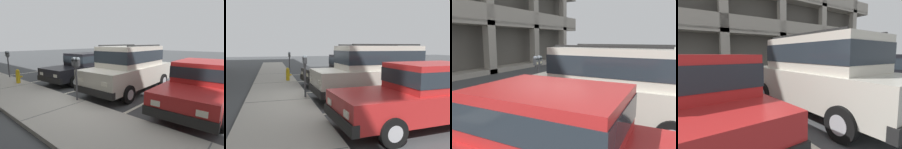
% 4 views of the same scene
% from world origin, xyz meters
% --- Properties ---
extents(ground_plane, '(80.00, 80.00, 0.10)m').
position_xyz_m(ground_plane, '(0.00, 0.00, -0.05)').
color(ground_plane, '#444749').
extents(sidewalk, '(40.00, 2.20, 0.12)m').
position_xyz_m(sidewalk, '(0.00, 1.30, 0.06)').
color(sidewalk, '#ADA89E').
rests_on(sidewalk, ground_plane).
extents(parking_stall_lines, '(12.74, 4.80, 0.01)m').
position_xyz_m(parking_stall_lines, '(1.58, -1.40, 0.00)').
color(parking_stall_lines, silver).
rests_on(parking_stall_lines, ground_plane).
extents(silver_suv, '(2.11, 4.83, 2.03)m').
position_xyz_m(silver_suv, '(-0.19, -2.28, 1.09)').
color(silver_suv, beige).
rests_on(silver_suv, ground_plane).
extents(red_sedan, '(1.98, 4.55, 1.54)m').
position_xyz_m(red_sedan, '(-3.12, -2.12, 0.82)').
color(red_sedan, red).
rests_on(red_sedan, ground_plane).
extents(dark_hatchback, '(2.13, 4.62, 1.54)m').
position_xyz_m(dark_hatchback, '(3.06, -2.33, 0.82)').
color(dark_hatchback, black).
rests_on(dark_hatchback, ground_plane).
extents(parking_meter_near, '(0.35, 0.12, 1.52)m').
position_xyz_m(parking_meter_near, '(0.26, 0.35, 1.25)').
color(parking_meter_near, '#47474C').
rests_on(parking_meter_near, sidewalk).
extents(parking_meter_far, '(0.35, 0.12, 1.52)m').
position_xyz_m(parking_meter_far, '(6.56, 0.38, 1.25)').
color(parking_meter_far, '#47474C').
rests_on(parking_meter_far, sidewalk).
extents(fire_hydrant, '(0.30, 0.30, 0.70)m').
position_xyz_m(fire_hydrant, '(4.60, 0.65, 0.46)').
color(fire_hydrant, gold).
rests_on(fire_hydrant, sidewalk).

